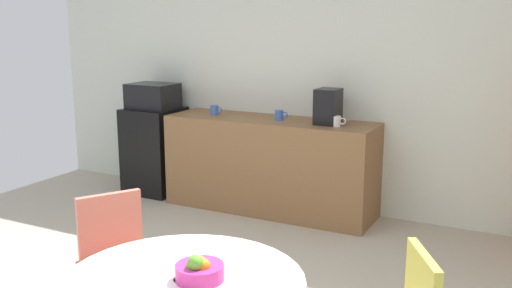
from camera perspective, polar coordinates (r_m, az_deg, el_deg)
wall_back at (r=5.57m, az=4.91°, el=6.95°), size 6.00×0.10×2.60m
counter_block at (r=5.48m, az=1.41°, el=-2.13°), size 2.04×0.60×0.90m
mini_fridge at (r=6.18m, az=-10.12°, el=-0.61°), size 0.54×0.54×0.91m
microwave at (r=6.08m, az=-10.32°, el=4.78°), size 0.48×0.38×0.26m
chair_coral at (r=3.43m, az=-13.89°, el=-10.18°), size 0.58×0.58×0.83m
fruit_bowl at (r=2.49m, az=-5.74°, el=-12.44°), size 0.21×0.21×0.13m
mug_white at (r=5.33m, az=2.38°, el=2.92°), size 0.13×0.08×0.09m
mug_green at (r=5.64m, az=-4.17°, el=3.43°), size 0.13×0.08×0.09m
mug_red at (r=5.04m, az=8.12°, el=2.28°), size 0.13×0.08×0.09m
coffee_maker at (r=5.14m, az=7.25°, el=3.76°), size 0.20×0.24×0.32m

